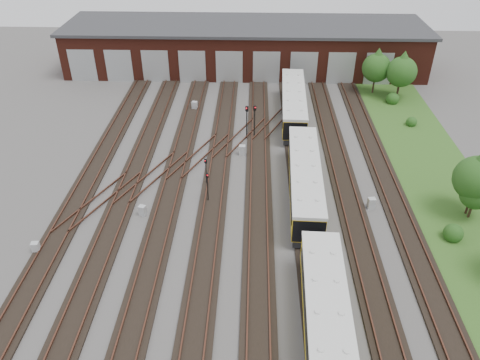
{
  "coord_description": "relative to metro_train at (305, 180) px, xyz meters",
  "views": [
    {
      "loc": [
        1.47,
        -26.85,
        24.53
      ],
      "look_at": [
        0.35,
        6.89,
        2.0
      ],
      "focal_mm": 35.0,
      "sensor_mm": 36.0,
      "label": 1
    }
  ],
  "objects": [
    {
      "name": "signal_mast_3",
      "position": [
        -4.46,
        11.22,
        0.47
      ],
      "size": [
        0.32,
        0.31,
        3.68
      ],
      "rotation": [
        0.0,
        0.0,
        0.43
      ],
      "color": "black",
      "rests_on": "ground"
    },
    {
      "name": "tree_3",
      "position": [
        13.7,
        -2.49,
        0.88
      ],
      "size": [
        2.57,
        2.57,
        4.26
      ],
      "color": "#312116",
      "rests_on": "ground"
    },
    {
      "name": "bush_1",
      "position": [
        13.47,
        14.5,
        -1.25
      ],
      "size": [
        1.22,
        1.22,
        1.22
      ],
      "primitive_type": "sphere",
      "color": "#1C4313",
      "rests_on": "ground"
    },
    {
      "name": "tree_2",
      "position": [
        13.66,
        -1.98,
        2.18
      ],
      "size": [
        3.79,
        3.79,
        6.28
      ],
      "color": "#312116",
      "rests_on": "ground"
    },
    {
      "name": "relay_cabinet_4",
      "position": [
        5.72,
        -1.45,
        -1.35
      ],
      "size": [
        0.67,
        0.58,
        1.01
      ],
      "primitive_type": "cube",
      "rotation": [
        0.0,
        0.0,
        0.13
      ],
      "color": "#AEB1B3",
      "rests_on": "ground"
    },
    {
      "name": "tree_0",
      "position": [
        10.94,
        23.78,
        1.98
      ],
      "size": [
        3.61,
        3.61,
        5.98
      ],
      "color": "#312116",
      "rests_on": "ground"
    },
    {
      "name": "bush_0",
      "position": [
        11.38,
        -5.28,
        -1.09
      ],
      "size": [
        1.55,
        1.55,
        1.55
      ],
      "primitive_type": "sphere",
      "color": "#1C4313",
      "rests_on": "ground"
    },
    {
      "name": "grass_verge",
      "position": [
        13.0,
        2.67,
        -1.84
      ],
      "size": [
        8.0,
        55.0,
        0.05
      ],
      "primitive_type": "cube",
      "color": "#2B4F1A",
      "rests_on": "ground"
    },
    {
      "name": "metro_train",
      "position": [
        0.0,
        0.0,
        0.0
      ],
      "size": [
        3.17,
        46.57,
        2.99
      ],
      "rotation": [
        0.0,
        0.0,
        -0.04
      ],
      "color": "black",
      "rests_on": "ground"
    },
    {
      "name": "ground",
      "position": [
        -6.0,
        -7.33,
        -1.86
      ],
      "size": [
        120.0,
        120.0,
        0.0
      ],
      "primitive_type": "plane",
      "color": "#4C4947",
      "rests_on": "ground"
    },
    {
      "name": "maintenance_shed",
      "position": [
        -6.01,
        32.64,
        1.34
      ],
      "size": [
        51.0,
        12.5,
        6.35
      ],
      "color": "#4F1D13",
      "rests_on": "ground"
    },
    {
      "name": "signal_mast_0",
      "position": [
        -8.44,
        -0.95,
        0.02
      ],
      "size": [
        0.26,
        0.25,
        2.96
      ],
      "rotation": [
        0.0,
        0.0,
        0.35
      ],
      "color": "black",
      "rests_on": "ground"
    },
    {
      "name": "bush_2",
      "position": [
        12.75,
        20.62,
        -1.06
      ],
      "size": [
        1.61,
        1.61,
        1.61
      ],
      "primitive_type": "sphere",
      "color": "#1C4313",
      "rests_on": "ground"
    },
    {
      "name": "track_network",
      "position": [
        -6.17,
        -6.74,
        -1.75
      ],
      "size": [
        30.4,
        70.0,
        0.33
      ],
      "color": "black",
      "rests_on": "ground"
    },
    {
      "name": "relay_cabinet_0",
      "position": [
        -21.0,
        -7.92,
        -1.4
      ],
      "size": [
        0.61,
        0.52,
        0.93
      ],
      "primitive_type": "cube",
      "rotation": [
        0.0,
        0.0,
        0.12
      ],
      "color": "#AEB1B3",
      "rests_on": "ground"
    },
    {
      "name": "relay_cabinet_3",
      "position": [
        -5.67,
        7.29,
        -1.34
      ],
      "size": [
        0.65,
        0.55,
        1.04
      ],
      "primitive_type": "cube",
      "rotation": [
        0.0,
        0.0,
        -0.04
      ],
      "color": "#AEB1B3",
      "rests_on": "ground"
    },
    {
      "name": "tree_1",
      "position": [
        13.69,
        22.16,
        2.11
      ],
      "size": [
        3.73,
        3.73,
        6.19
      ],
      "color": "#312116",
      "rests_on": "ground"
    },
    {
      "name": "relay_cabinet_2",
      "position": [
        -13.82,
        -3.07,
        -1.39
      ],
      "size": [
        0.69,
        0.63,
        0.94
      ],
      "primitive_type": "cube",
      "rotation": [
        0.0,
        0.0,
        -0.32
      ],
      "color": "#AEB1B3",
      "rests_on": "ground"
    },
    {
      "name": "relay_cabinet_1",
      "position": [
        -11.79,
        17.93,
        -1.35
      ],
      "size": [
        0.71,
        0.63,
        1.03
      ],
      "primitive_type": "cube",
      "rotation": [
        0.0,
        0.0,
        -0.21
      ],
      "color": "#AEB1B3",
      "rests_on": "ground"
    },
    {
      "name": "signal_mast_1",
      "position": [
        -8.84,
        1.78,
        -0.12
      ],
      "size": [
        0.25,
        0.24,
        2.71
      ],
      "rotation": [
        0.0,
        0.0,
        -0.39
      ],
      "color": "black",
      "rests_on": "ground"
    },
    {
      "name": "signal_mast_2",
      "position": [
        -5.3,
        10.89,
        0.53
      ],
      "size": [
        0.32,
        0.31,
        3.76
      ],
      "rotation": [
        0.0,
        0.0,
        -0.29
      ],
      "color": "black",
      "rests_on": "ground"
    }
  ]
}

